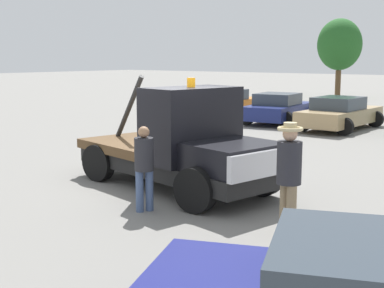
{
  "coord_description": "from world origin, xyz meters",
  "views": [
    {
      "loc": [
        7.57,
        -9.12,
        2.93
      ],
      "look_at": [
        0.5,
        0.0,
        1.05
      ],
      "focal_mm": 50.0,
      "sensor_mm": 36.0,
      "label": 1
    }
  ],
  "objects_px": {
    "parked_car_orange": "(228,103)",
    "tree_left": "(340,45)",
    "person_at_hood": "(144,163)",
    "person_near_truck": "(289,170)",
    "tow_truck": "(184,148)",
    "parked_car_tan": "(340,114)",
    "parked_car_navy": "(279,108)"
  },
  "relations": [
    {
      "from": "parked_car_orange",
      "to": "tree_left",
      "type": "distance_m",
      "value": 15.54
    },
    {
      "from": "person_at_hood",
      "to": "tree_left",
      "type": "xyz_separation_m",
      "value": [
        -8.72,
        30.08,
        2.85
      ]
    },
    {
      "from": "parked_car_orange",
      "to": "parked_car_navy",
      "type": "distance_m",
      "value": 3.46
    },
    {
      "from": "tow_truck",
      "to": "parked_car_orange",
      "type": "height_order",
      "value": "tow_truck"
    },
    {
      "from": "parked_car_orange",
      "to": "tree_left",
      "type": "height_order",
      "value": "tree_left"
    },
    {
      "from": "person_near_truck",
      "to": "tow_truck",
      "type": "bearing_deg",
      "value": -79.3
    },
    {
      "from": "person_at_hood",
      "to": "parked_car_navy",
      "type": "relative_size",
      "value": 0.36
    },
    {
      "from": "parked_car_navy",
      "to": "tow_truck",
      "type": "bearing_deg",
      "value": -167.74
    },
    {
      "from": "person_near_truck",
      "to": "parked_car_navy",
      "type": "height_order",
      "value": "person_near_truck"
    },
    {
      "from": "parked_car_navy",
      "to": "parked_car_tan",
      "type": "relative_size",
      "value": 0.97
    },
    {
      "from": "person_near_truck",
      "to": "tree_left",
      "type": "distance_m",
      "value": 31.97
    },
    {
      "from": "tow_truck",
      "to": "tree_left",
      "type": "distance_m",
      "value": 29.65
    },
    {
      "from": "person_near_truck",
      "to": "tree_left",
      "type": "bearing_deg",
      "value": -125.44
    },
    {
      "from": "parked_car_orange",
      "to": "tree_left",
      "type": "bearing_deg",
      "value": -3.06
    },
    {
      "from": "person_near_truck",
      "to": "person_at_hood",
      "type": "bearing_deg",
      "value": -48.99
    },
    {
      "from": "parked_car_orange",
      "to": "parked_car_tan",
      "type": "distance_m",
      "value": 6.54
    },
    {
      "from": "person_near_truck",
      "to": "parked_car_tan",
      "type": "xyz_separation_m",
      "value": [
        -4.55,
        13.14,
        -0.47
      ]
    },
    {
      "from": "parked_car_navy",
      "to": "tree_left",
      "type": "distance_m",
      "value": 16.88
    },
    {
      "from": "parked_car_orange",
      "to": "parked_car_tan",
      "type": "height_order",
      "value": "same"
    },
    {
      "from": "person_at_hood",
      "to": "tree_left",
      "type": "distance_m",
      "value": 31.44
    },
    {
      "from": "tree_left",
      "to": "parked_car_orange",
      "type": "bearing_deg",
      "value": -87.69
    },
    {
      "from": "parked_car_tan",
      "to": "parked_car_orange",
      "type": "bearing_deg",
      "value": 79.37
    },
    {
      "from": "person_near_truck",
      "to": "parked_car_orange",
      "type": "xyz_separation_m",
      "value": [
        -10.95,
        14.48,
        -0.47
      ]
    },
    {
      "from": "person_near_truck",
      "to": "parked_car_tan",
      "type": "bearing_deg",
      "value": -127.61
    },
    {
      "from": "person_at_hood",
      "to": "person_near_truck",
      "type": "bearing_deg",
      "value": 34.01
    },
    {
      "from": "tow_truck",
      "to": "parked_car_orange",
      "type": "distance_m",
      "value": 15.2
    },
    {
      "from": "parked_car_orange",
      "to": "tree_left",
      "type": "relative_size",
      "value": 0.84
    },
    {
      "from": "person_at_hood",
      "to": "parked_car_orange",
      "type": "height_order",
      "value": "person_at_hood"
    },
    {
      "from": "person_at_hood",
      "to": "parked_car_tan",
      "type": "height_order",
      "value": "person_at_hood"
    },
    {
      "from": "person_at_hood",
      "to": "parked_car_orange",
      "type": "distance_m",
      "value": 16.94
    },
    {
      "from": "tow_truck",
      "to": "person_at_hood",
      "type": "bearing_deg",
      "value": -64.75
    },
    {
      "from": "tow_truck",
      "to": "person_near_truck",
      "type": "xyz_separation_m",
      "value": [
        3.28,
        -1.36,
        0.15
      ]
    }
  ]
}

